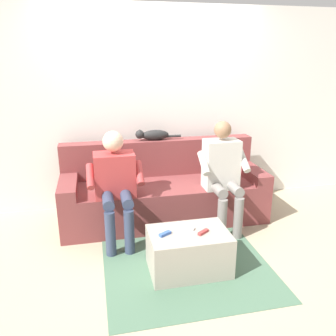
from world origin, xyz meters
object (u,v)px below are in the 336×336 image
coffee_table (189,251)px  person_left_seated (223,170)px  remote_blue (165,234)px  cat_on_backrest (153,135)px  remote_white (187,228)px  person_right_seated (115,180)px  remote_red (203,232)px  couch (163,192)px

coffee_table → person_left_seated: 1.04m
remote_blue → cat_on_backrest: bearing=-124.8°
person_left_seated → remote_white: size_ratio=9.02×
person_left_seated → coffee_table: bearing=51.5°
person_right_seated → remote_red: (-0.69, 0.77, -0.26)m
remote_blue → person_left_seated: bearing=-166.3°
remote_white → coffee_table: bearing=125.6°
cat_on_backrest → remote_white: bearing=93.1°
remote_blue → person_right_seated: bearing=-92.9°
cat_on_backrest → couch: bearing=105.2°
person_right_seated → remote_blue: (-0.36, 0.73, -0.26)m
person_right_seated → remote_blue: person_right_seated is taller
person_left_seated → remote_red: 0.93m
person_right_seated → remote_white: (-0.57, 0.66, -0.27)m
couch → person_left_seated: 0.79m
remote_blue → remote_white: size_ratio=0.86×
cat_on_backrest → remote_white: 1.43m
couch → coffee_table: 1.13m
couch → remote_blue: couch is taller
coffee_table → cat_on_backrest: (0.07, -1.38, 0.76)m
couch → coffee_table: size_ratio=3.31×
coffee_table → remote_blue: (0.21, 0.00, 0.20)m
remote_blue → remote_red: size_ratio=0.97×
couch → coffee_table: (0.00, 1.13, -0.12)m
person_left_seated → remote_white: (0.57, 0.65, -0.29)m
remote_white → remote_red: size_ratio=1.12×
person_right_seated → remote_blue: 0.86m
couch → remote_white: couch is taller
couch → cat_on_backrest: bearing=-74.8°
remote_white → remote_red: bearing=171.9°
couch → remote_blue: bearing=79.2°
person_right_seated → cat_on_backrest: person_right_seated is taller
cat_on_backrest → person_left_seated: bearing=134.1°
couch → remote_red: 1.18m
coffee_table → person_left_seated: person_left_seated is taller
coffee_table → person_right_seated: size_ratio=0.62×
person_right_seated → person_left_seated: bearing=179.4°
person_right_seated → remote_blue: size_ratio=9.95×
person_left_seated → cat_on_backrest: 0.96m
coffee_table → remote_white: 0.21m
coffee_table → remote_blue: size_ratio=6.13×
remote_blue → remote_white: 0.23m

